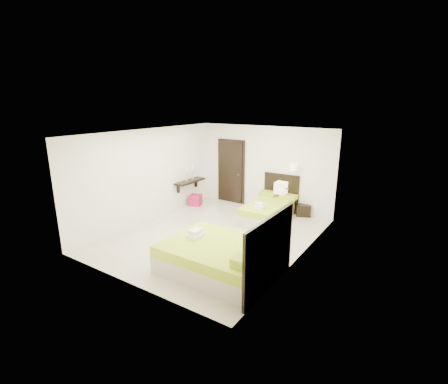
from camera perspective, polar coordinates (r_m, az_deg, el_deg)
The scene contains 7 objects.
floor at distance 8.40m, azimuth -1.71°, elevation -7.61°, with size 5.50×5.50×0.00m, color beige.
bed_single at distance 9.54m, azimuth 7.91°, elevation -2.99°, with size 1.14×1.90×1.57m.
bed_double at distance 6.57m, azimuth -0.08°, elevation -11.38°, with size 2.23×1.89×1.84m.
nightstand at distance 10.01m, azimuth 13.79°, elevation -3.07°, with size 0.40×0.36×0.36m, color black.
ottoman at distance 10.72m, azimuth -5.01°, elevation -1.42°, with size 0.36×0.36×0.36m, color #991440.
door at distance 10.87m, azimuth 1.23°, elevation 3.62°, with size 1.02×0.15×2.14m.
console_shelf at distance 10.55m, azimuth -6.03°, elevation 1.87°, with size 0.35×1.20×0.78m.
Camera 1 is at (4.45, -6.30, 3.32)m, focal length 26.00 mm.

